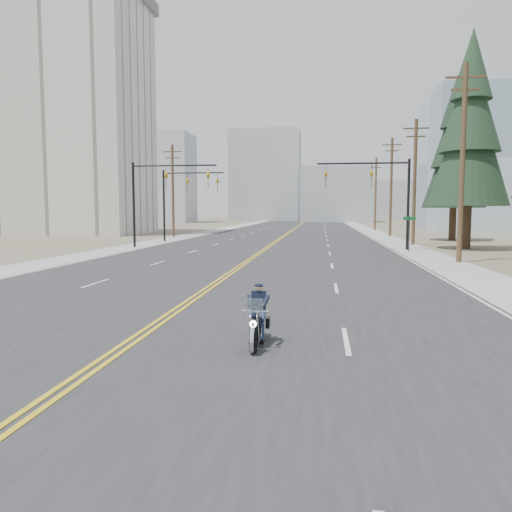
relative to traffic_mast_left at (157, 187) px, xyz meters
The scene contains 23 objects.
ground_plane 33.60m from the traffic_mast_left, 74.33° to the right, with size 400.00×400.00×0.00m, color #776D56.
road 39.36m from the traffic_mast_left, 76.71° to the left, with size 20.00×200.00×0.01m, color #303033.
sidewalk_left 38.40m from the traffic_mast_left, 93.80° to the left, with size 3.00×200.00×0.01m, color #A5A5A0.
sidewalk_right 43.45m from the traffic_mast_left, 61.68° to the left, with size 3.00×200.00×0.01m, color #A5A5A0.
traffic_mast_left is the anchor object (origin of this frame).
traffic_mast_right 17.95m from the traffic_mast_left, ahead, with size 7.10×0.26×7.00m.
traffic_mast_far 8.01m from the traffic_mast_left, 92.40° to the left, with size 6.10×0.26×7.00m.
street_sign 20.12m from the traffic_mast_left, ahead, with size 0.90×0.06×2.62m.
utility_pole_b 23.31m from the traffic_mast_left, 22.74° to the right, with size 2.20×0.30×11.50m.
utility_pole_c 22.31m from the traffic_mast_left, 15.61° to the left, with size 2.20×0.30×11.00m.
utility_pole_d 30.06m from the traffic_mast_left, 44.36° to the left, with size 2.20×0.30×11.50m.
utility_pole_e 43.66m from the traffic_mast_left, 60.53° to the left, with size 2.20×0.30×11.00m.
utility_pole_left 16.39m from the traffic_mast_left, 102.42° to the left, with size 2.20×0.30×10.50m.
apartment_block 31.50m from the traffic_mast_left, 129.59° to the left, with size 18.00×14.00×30.00m, color silver.
haze_bldg_a 87.20m from the traffic_mast_left, 107.41° to the left, with size 14.00×12.00×22.00m, color #B7BCC6.
haze_bldg_b 94.56m from the traffic_mast_left, 79.66° to the left, with size 18.00×14.00×14.00m, color #ADB2B7.
haze_bldg_c 92.19m from the traffic_mast_left, 57.88° to the left, with size 16.00×12.00×18.00m, color #B7BCC6.
haze_bldg_d 108.34m from the traffic_mast_left, 91.60° to the left, with size 20.00×15.00×26.00m, color #ADB2B7.
haze_bldg_e 122.80m from the traffic_mast_left, 73.94° to the left, with size 14.00×14.00×12.00m, color #B7BCC6.
haze_bldg_f 106.28m from the traffic_mast_left, 112.71° to the left, with size 12.00×12.00×16.00m, color #ADB2B7.
motorcyclist 31.28m from the traffic_mast_left, 67.34° to the right, with size 0.78×1.81×1.41m, color black, non-canonical shape.
conifer_tall 25.37m from the traffic_mast_left, ahead, with size 6.16×6.16×17.10m.
conifer_far 30.32m from the traffic_mast_left, 26.98° to the left, with size 6.20×6.20×16.62m.
Camera 1 is at (4.38, -7.71, 3.10)m, focal length 35.00 mm.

